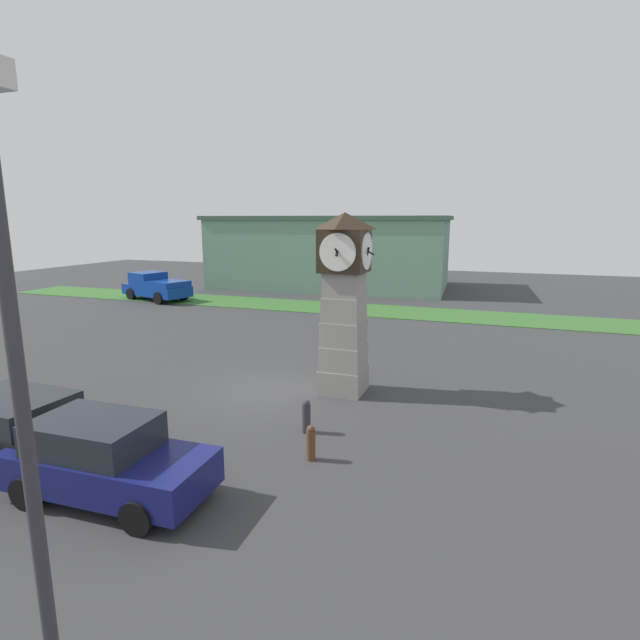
% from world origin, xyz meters
% --- Properties ---
extents(ground_plane, '(81.92, 81.92, 0.00)m').
position_xyz_m(ground_plane, '(0.00, 0.00, 0.00)').
color(ground_plane, '#38383A').
extents(clock_tower, '(1.85, 1.77, 5.60)m').
position_xyz_m(clock_tower, '(2.23, 0.81, 2.90)').
color(clock_tower, gray).
rests_on(clock_tower, ground_plane).
extents(bollard_near_tower, '(0.21, 0.21, 0.83)m').
position_xyz_m(bollard_near_tower, '(2.91, -3.85, 0.42)').
color(bollard_near_tower, brown).
rests_on(bollard_near_tower, ground_plane).
extents(bollard_mid_row, '(0.23, 0.23, 0.88)m').
position_xyz_m(bollard_mid_row, '(2.27, -2.50, 0.45)').
color(bollard_mid_row, '#333338').
rests_on(bollard_mid_row, ground_plane).
extents(car_near_tower, '(4.43, 2.24, 1.55)m').
position_xyz_m(car_near_tower, '(-3.10, -6.19, 0.79)').
color(car_near_tower, black).
rests_on(car_near_tower, ground_plane).
extents(car_by_building, '(4.11, 1.97, 1.61)m').
position_xyz_m(car_by_building, '(-0.31, -6.66, 0.81)').
color(car_by_building, navy).
rests_on(car_by_building, ground_plane).
extents(pickup_truck, '(5.41, 3.37, 1.85)m').
position_xyz_m(pickup_truck, '(-15.08, 13.93, 0.93)').
color(pickup_truck, navy).
rests_on(pickup_truck, ground_plane).
extents(street_lamp_near_road, '(0.50, 0.24, 6.65)m').
position_xyz_m(street_lamp_near_road, '(2.70, -10.60, 3.83)').
color(street_lamp_near_road, '#333338').
rests_on(street_lamp_near_road, ground_plane).
extents(warehouse_blue_far, '(18.96, 10.89, 5.62)m').
position_xyz_m(warehouse_blue_far, '(-6.17, 24.56, 2.82)').
color(warehouse_blue_far, gray).
rests_on(warehouse_blue_far, ground_plane).
extents(grass_verge_far, '(49.15, 4.07, 0.04)m').
position_xyz_m(grass_verge_far, '(-2.45, 15.02, 0.02)').
color(grass_verge_far, '#386B2D').
rests_on(grass_verge_far, ground_plane).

